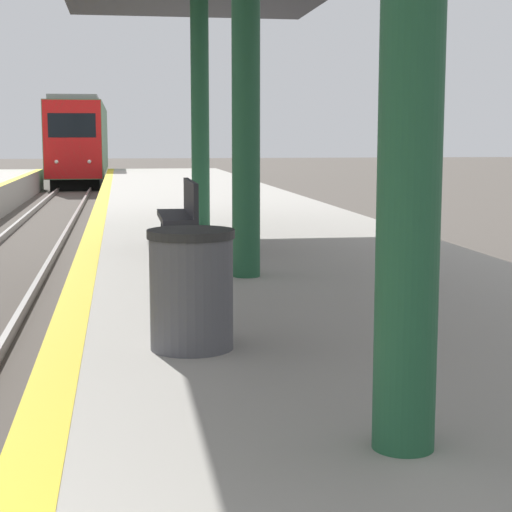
% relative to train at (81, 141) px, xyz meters
% --- Properties ---
extents(train, '(2.62, 17.96, 4.37)m').
position_rel_train_xyz_m(train, '(0.00, 0.00, 0.00)').
color(train, black).
rests_on(train, ground).
extents(trash_bin, '(0.61, 0.61, 0.85)m').
position_rel_train_xyz_m(trash_bin, '(2.56, -42.23, -0.84)').
color(trash_bin, '#4C4C51').
rests_on(trash_bin, platform_right).
extents(bench, '(0.44, 1.69, 0.92)m').
position_rel_train_xyz_m(bench, '(2.87, -36.88, -0.78)').
color(bench, '#28282D').
rests_on(bench, platform_right).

